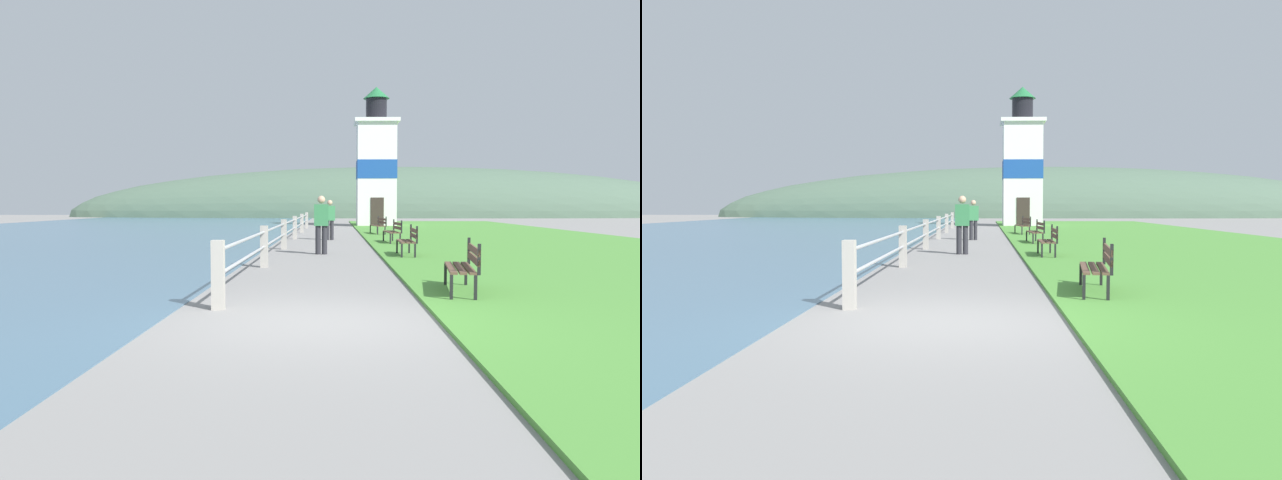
# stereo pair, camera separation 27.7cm
# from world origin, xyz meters

# --- Properties ---
(ground_plane) EXTENTS (160.00, 160.00, 0.00)m
(ground_plane) POSITION_xyz_m (0.00, 0.00, 0.00)
(ground_plane) COLOR gray
(grass_verge) EXTENTS (12.00, 55.89, 0.06)m
(grass_verge) POSITION_xyz_m (7.59, 18.63, 0.03)
(grass_verge) COLOR #4C8E38
(grass_verge) RESTS_ON ground_plane
(water_strip) EXTENTS (24.00, 89.42, 0.01)m
(water_strip) POSITION_xyz_m (-14.09, 18.63, 0.01)
(water_strip) COLOR #476B84
(water_strip) RESTS_ON ground_plane
(seawall_railing) EXTENTS (0.18, 30.85, 1.03)m
(seawall_railing) POSITION_xyz_m (-1.49, 16.34, 0.61)
(seawall_railing) COLOR #A8A399
(seawall_railing) RESTS_ON ground_plane
(park_bench_near) EXTENTS (0.70, 1.91, 0.94)m
(park_bench_near) POSITION_xyz_m (2.45, 2.53, 0.54)
(park_bench_near) COLOR brown
(park_bench_near) RESTS_ON ground_plane
(park_bench_midway) EXTENTS (0.50, 1.65, 0.94)m
(park_bench_midway) POSITION_xyz_m (2.41, 10.12, 0.54)
(park_bench_midway) COLOR brown
(park_bench_midway) RESTS_ON ground_plane
(park_bench_far) EXTENTS (0.59, 1.89, 0.94)m
(park_bench_far) POSITION_xyz_m (2.57, 16.21, 0.54)
(park_bench_far) COLOR brown
(park_bench_far) RESTS_ON ground_plane
(park_bench_by_lighthouse) EXTENTS (0.72, 2.04, 0.94)m
(park_bench_by_lighthouse) POSITION_xyz_m (2.53, 23.39, 0.54)
(park_bench_by_lighthouse) COLOR brown
(park_bench_by_lighthouse) RESTS_ON ground_plane
(lighthouse) EXTENTS (3.09, 3.09, 9.74)m
(lighthouse) POSITION_xyz_m (3.22, 36.10, 4.21)
(lighthouse) COLOR white
(lighthouse) RESTS_ON ground_plane
(person_strolling) EXTENTS (0.45, 0.25, 1.81)m
(person_strolling) POSITION_xyz_m (-0.17, 11.14, 0.98)
(person_strolling) COLOR #28282D
(person_strolling) RESTS_ON ground_plane
(person_by_railing) EXTENTS (0.47, 0.33, 1.73)m
(person_by_railing) POSITION_xyz_m (0.05, 18.79, 0.94)
(person_by_railing) COLOR #28282D
(person_by_railing) RESTS_ON ground_plane
(distant_hillside) EXTENTS (80.00, 16.00, 12.00)m
(distant_hillside) POSITION_xyz_m (8.00, 67.26, 0.00)
(distant_hillside) COLOR #4C6651
(distant_hillside) RESTS_ON ground_plane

